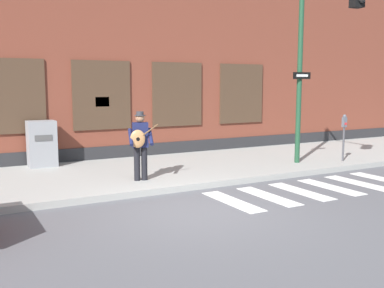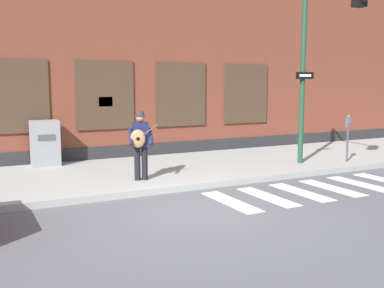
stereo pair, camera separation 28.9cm
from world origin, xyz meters
name	(u,v)px [view 2 (the right image)]	position (x,y,z in m)	size (l,w,h in m)	color
ground_plane	(195,211)	(0.00, 0.00, 0.00)	(160.00, 160.00, 0.00)	#56565B
sidewalk	(131,173)	(0.00, 3.87, 0.08)	(28.00, 4.58, 0.15)	#9E9E99
building_backdrop	(87,40)	(0.00, 8.15, 4.03)	(28.00, 4.06, 8.07)	brown
crosswalk	(316,190)	(3.39, 0.28, 0.01)	(5.20, 1.90, 0.01)	silver
busker	(140,142)	(-0.18, 2.58, 1.11)	(0.72, 0.65, 1.69)	black
traffic_light	(324,41)	(4.87, 1.78, 3.65)	(0.66, 2.53, 5.09)	#1E472D
parking_meter	(348,131)	(6.38, 2.25, 1.10)	(0.13, 0.11, 1.44)	#47474C
utility_box	(45,143)	(-1.94, 5.71, 0.81)	(0.78, 0.57, 1.32)	gray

